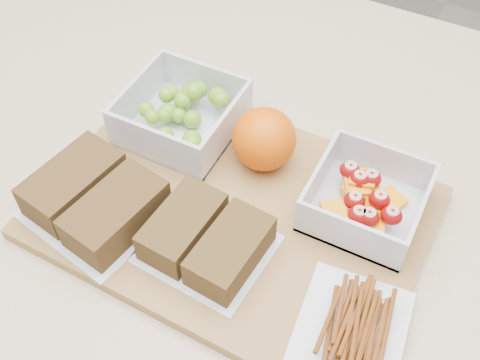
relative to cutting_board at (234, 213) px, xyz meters
The scene contains 8 objects.
counter 0.46m from the cutting_board, 133.50° to the left, with size 1.20×0.90×0.90m, color beige.
cutting_board is the anchor object (origin of this frame).
grape_container 0.15m from the cutting_board, 142.95° to the left, with size 0.13×0.13×0.06m.
fruit_container 0.15m from the cutting_board, 25.70° to the left, with size 0.12×0.12×0.05m.
orange 0.09m from the cutting_board, 91.20° to the left, with size 0.08×0.08×0.08m, color #EC5A05.
sandwich_bag_left 0.16m from the cutting_board, 151.76° to the right, with size 0.17×0.15×0.04m.
sandwich_bag_center 0.07m from the cutting_board, 90.32° to the right, with size 0.14×0.12×0.04m.
pretzel_bag 0.19m from the cutting_board, 25.18° to the right, with size 0.12×0.14×0.03m.
Camera 1 is at (0.22, -0.39, 1.46)m, focal length 45.00 mm.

